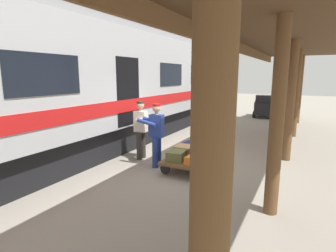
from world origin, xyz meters
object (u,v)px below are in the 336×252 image
at_px(porter_by_door, 141,128).
at_px(suitcase_navy_fabric, 191,147).
at_px(luggage_cart, 193,158).
at_px(suitcase_red_plastic, 203,153).
at_px(suitcase_slate_roller, 209,148).
at_px(train_car, 90,87).
at_px(suitcase_tan_vintage, 184,151).
at_px(porter_in_overalls, 156,133).
at_px(baggage_tug, 264,107).
at_px(suitcase_orange_carryall, 197,159).
at_px(suitcase_olive_duffel, 177,156).

bearing_deg(porter_by_door, suitcase_navy_fabric, -165.76).
xyz_separation_m(luggage_cart, suitcase_red_plastic, (-0.27, 0.00, 0.20)).
bearing_deg(suitcase_slate_roller, train_car, 3.41).
relative_size(train_car, suitcase_red_plastic, 25.72).
height_order(suitcase_tan_vintage, porter_in_overalls, porter_in_overalls).
relative_size(porter_by_door, baggage_tug, 0.93).
xyz_separation_m(luggage_cart, porter_in_overalls, (0.98, 0.27, 0.64)).
distance_m(train_car, suitcase_tan_vintage, 3.79).
bearing_deg(baggage_tug, suitcase_tan_vintage, 86.86).
distance_m(suitcase_orange_carryall, porter_by_door, 2.10).
height_order(suitcase_olive_duffel, suitcase_slate_roller, suitcase_slate_roller).
bearing_deg(suitcase_slate_roller, suitcase_red_plastic, 90.00).
bearing_deg(suitcase_olive_duffel, suitcase_orange_carryall, 180.00).
height_order(train_car, porter_by_door, train_car).
distance_m(suitcase_tan_vintage, baggage_tug, 10.17).
bearing_deg(train_car, suitcase_navy_fabric, -176.06).
height_order(luggage_cart, suitcase_slate_roller, suitcase_slate_roller).
height_order(luggage_cart, suitcase_olive_duffel, suitcase_olive_duffel).
distance_m(suitcase_slate_roller, porter_by_door, 2.04).
bearing_deg(suitcase_tan_vintage, baggage_tug, -93.14).
height_order(suitcase_orange_carryall, suitcase_tan_vintage, suitcase_tan_vintage).
height_order(suitcase_olive_duffel, suitcase_navy_fabric, suitcase_olive_duffel).
relative_size(train_car, suitcase_orange_carryall, 25.96).
height_order(suitcase_red_plastic, baggage_tug, baggage_tug).
height_order(suitcase_red_plastic, suitcase_slate_roller, suitcase_red_plastic).
xyz_separation_m(suitcase_slate_roller, baggage_tug, (-0.02, -9.69, 0.15)).
relative_size(suitcase_tan_vintage, baggage_tug, 0.25).
bearing_deg(suitcase_navy_fabric, porter_in_overalls, 46.44).
relative_size(porter_in_overalls, baggage_tug, 0.93).
height_order(suitcase_red_plastic, suitcase_tan_vintage, suitcase_red_plastic).
relative_size(train_car, suitcase_slate_roller, 26.60).
bearing_deg(train_car, suitcase_slate_roller, -176.59).
relative_size(suitcase_orange_carryall, suitcase_navy_fabric, 1.08).
relative_size(suitcase_orange_carryall, suitcase_red_plastic, 0.99).
bearing_deg(porter_in_overalls, train_car, -10.54).
relative_size(train_car, luggage_cart, 9.42).
distance_m(train_car, suitcase_navy_fabric, 3.80).
bearing_deg(train_car, luggage_cart, 176.38).
distance_m(luggage_cart, suitcase_navy_fabric, 0.57).
height_order(suitcase_navy_fabric, porter_in_overalls, porter_in_overalls).
xyz_separation_m(train_car, suitcase_navy_fabric, (-3.43, -0.24, -1.61)).
distance_m(luggage_cart, suitcase_olive_duffel, 0.57).
bearing_deg(porter_by_door, luggage_cart, 176.26).
xyz_separation_m(suitcase_orange_carryall, baggage_tug, (-0.02, -10.63, 0.19)).
height_order(luggage_cart, porter_by_door, porter_by_door).
bearing_deg(porter_by_door, suitcase_red_plastic, 176.78).
bearing_deg(suitcase_red_plastic, luggage_cart, -0.00).
bearing_deg(suitcase_orange_carryall, suitcase_tan_vintage, -41.08).
distance_m(luggage_cart, suitcase_slate_roller, 0.58).
xyz_separation_m(luggage_cart, suitcase_orange_carryall, (-0.27, 0.47, 0.15)).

